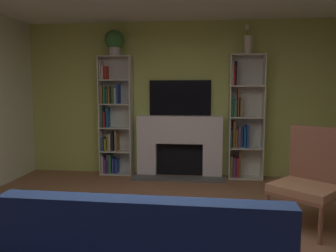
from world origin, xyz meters
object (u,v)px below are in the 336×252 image
at_px(armchair, 309,179).
at_px(tv, 180,98).
at_px(bookshelf_left, 113,120).
at_px(potted_plant, 114,41).
at_px(fireplace, 180,144).
at_px(bookshelf_right, 242,122).
at_px(vase_with_flowers, 248,44).

bearing_deg(armchair, tv, 127.13).
xyz_separation_m(bookshelf_left, potted_plant, (0.06, -0.05, 1.37)).
relative_size(fireplace, bookshelf_left, 0.75).
bearing_deg(bookshelf_left, armchair, -36.28).
distance_m(bookshelf_left, armchair, 3.53).
distance_m(tv, bookshelf_right, 1.15).
xyz_separation_m(fireplace, vase_with_flowers, (1.14, -0.03, 1.71)).
bearing_deg(bookshelf_right, bookshelf_left, 179.69).
distance_m(fireplace, vase_with_flowers, 2.06).
height_order(tv, vase_with_flowers, vase_with_flowers).
xyz_separation_m(potted_plant, armchair, (2.76, -2.02, -1.82)).
xyz_separation_m(fireplace, potted_plant, (-1.14, -0.03, 1.79)).
bearing_deg(armchair, fireplace, 128.38).
height_order(fireplace, potted_plant, potted_plant).
xyz_separation_m(tv, armchair, (1.62, -2.14, -0.84)).
relative_size(bookshelf_left, bookshelf_right, 1.00).
height_order(bookshelf_left, bookshelf_right, same).
distance_m(bookshelf_left, vase_with_flowers, 2.67).
height_order(fireplace, tv, tv).
relative_size(bookshelf_right, vase_with_flowers, 4.33).
bearing_deg(fireplace, tv, 90.00).
relative_size(bookshelf_left, armchair, 1.90).
xyz_separation_m(tv, vase_with_flowers, (1.14, -0.12, 0.90)).
bearing_deg(bookshelf_left, tv, 3.34).
relative_size(potted_plant, vase_with_flowers, 0.90).
bearing_deg(vase_with_flowers, fireplace, 178.67).
distance_m(tv, potted_plant, 1.51).
relative_size(fireplace, vase_with_flowers, 3.26).
distance_m(tv, armchair, 2.81).
distance_m(potted_plant, armchair, 3.88).
xyz_separation_m(potted_plant, vase_with_flowers, (2.28, -0.00, -0.08)).
bearing_deg(fireplace, potted_plant, -178.69).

